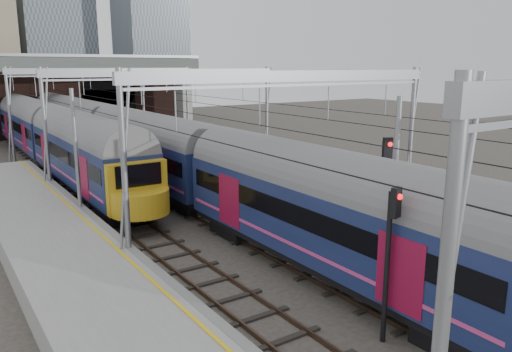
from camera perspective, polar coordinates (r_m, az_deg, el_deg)
ground at (r=19.30m, az=19.47°, el=-12.94°), size 160.00×160.00×0.00m
platform_left at (r=15.25m, az=-14.24°, el=-17.38°), size 4.32×55.00×1.12m
tracks at (r=30.01m, az=-3.97°, el=-3.07°), size 14.40×80.00×0.22m
overhead_line at (r=34.73m, az=-9.56°, el=9.86°), size 16.80×80.00×8.00m
retaining_wall at (r=64.12m, az=-19.78°, el=8.43°), size 28.00×2.75×9.00m
overbridge at (r=57.92m, az=-19.87°, el=10.98°), size 28.00×3.00×9.25m
city_skyline at (r=82.88m, az=-22.87°, el=17.81°), size 37.50×27.50×60.00m
train_main at (r=41.74m, az=-16.39°, el=4.49°), size 3.01×69.49×5.10m
train_second at (r=41.65m, az=-22.04°, el=4.13°), size 3.09×35.73×5.22m
signal_near_left at (r=14.85m, az=15.06°, el=-7.78°), size 0.37×0.46×4.78m
signal_near_centre at (r=21.03m, az=14.34°, el=-1.02°), size 0.41×0.48×5.26m
equip_cover_a at (r=18.97m, az=12.42°, el=-12.76°), size 1.12×0.92×0.11m
equip_cover_b at (r=24.27m, az=-0.35°, el=-6.78°), size 0.85×0.66×0.09m
equip_cover_c at (r=26.50m, az=7.75°, el=-5.21°), size 0.82×0.59×0.10m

